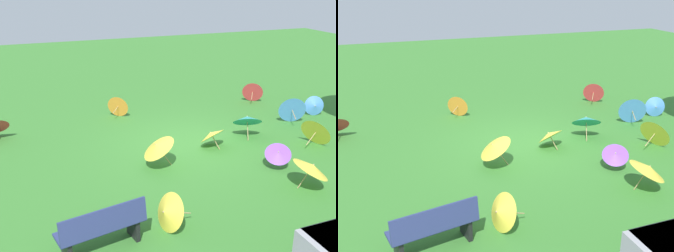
# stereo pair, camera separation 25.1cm
# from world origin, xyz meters

# --- Properties ---
(ground) EXTENTS (40.00, 40.00, 0.00)m
(ground) POSITION_xyz_m (0.00, 0.00, 0.00)
(ground) COLOR #387A2D
(park_bench) EXTENTS (1.66, 0.78, 0.90)m
(park_bench) POSITION_xyz_m (3.40, 4.00, 0.47)
(park_bench) COLOR navy
(park_bench) RESTS_ON ground
(parasol_yellow_0) EXTENTS (0.86, 0.92, 0.87)m
(parasol_yellow_0) POSITION_xyz_m (1.37, 1.19, 0.57)
(parasol_yellow_0) COLOR tan
(parasol_yellow_0) RESTS_ON ground
(parasol_blue_0) EXTENTS (0.72, 0.69, 0.68)m
(parasol_blue_0) POSITION_xyz_m (-5.04, -0.67, 0.34)
(parasol_blue_0) COLOR tan
(parasol_blue_0) RESTS_ON ground
(parasol_yellow_1) EXTENTS (0.93, 1.03, 0.86)m
(parasol_yellow_1) POSITION_xyz_m (-3.34, 1.47, 0.43)
(parasol_yellow_1) COLOR tan
(parasol_yellow_1) RESTS_ON ground
(parasol_blue_1) EXTENTS (0.95, 0.88, 0.89)m
(parasol_blue_1) POSITION_xyz_m (-3.88, -0.39, 0.45)
(parasol_blue_1) COLOR tan
(parasol_blue_1) RESTS_ON ground
(parasol_teal_0) EXTENTS (1.09, 1.07, 0.85)m
(parasol_teal_0) POSITION_xyz_m (-1.84, 0.19, 0.55)
(parasol_teal_0) COLOR tan
(parasol_teal_0) RESTS_ON ground
(parasol_purple_1) EXTENTS (0.87, 0.86, 0.65)m
(parasol_purple_1) POSITION_xyz_m (-1.43, 2.34, 0.42)
(parasol_purple_1) COLOR tan
(parasol_purple_1) RESTS_ON ground
(parasol_orange_1) EXTENTS (0.74, 0.72, 0.74)m
(parasol_orange_1) POSITION_xyz_m (1.28, -3.00, 0.37)
(parasol_orange_1) COLOR tan
(parasol_orange_1) RESTS_ON ground
(parasol_red_0) EXTENTS (0.84, 0.85, 0.79)m
(parasol_red_0) POSITION_xyz_m (-3.93, -2.86, 0.39)
(parasol_red_0) COLOR tan
(parasol_red_0) RESTS_ON ground
(parasol_yellow_2) EXTENTS (0.98, 0.95, 0.67)m
(parasol_yellow_2) POSITION_xyz_m (-0.48, 0.53, 0.38)
(parasol_yellow_2) COLOR tan
(parasol_yellow_2) RESTS_ON ground
(parasol_yellow_3) EXTENTS (1.09, 1.11, 0.79)m
(parasol_yellow_3) POSITION_xyz_m (-1.51, 3.49, 0.54)
(parasol_yellow_3) COLOR tan
(parasol_yellow_3) RESTS_ON ground
(parasol_yellow_5) EXTENTS (0.87, 0.86, 0.78)m
(parasol_yellow_5) POSITION_xyz_m (2.12, 3.82, 0.39)
(parasol_yellow_5) COLOR tan
(parasol_yellow_5) RESTS_ON ground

